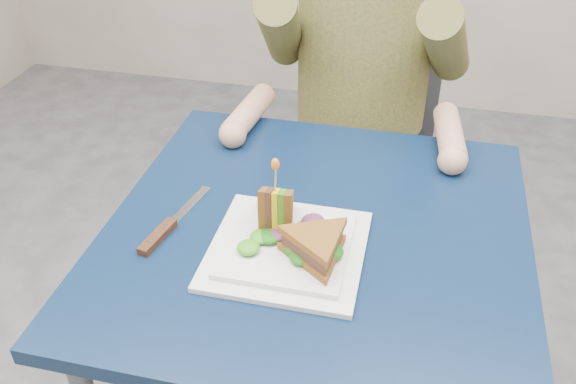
% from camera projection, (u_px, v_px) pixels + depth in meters
% --- Properties ---
extents(table, '(0.75, 0.75, 0.73)m').
position_uv_depth(table, '(316.00, 260.00, 1.14)').
color(table, black).
rests_on(table, ground).
extents(chair, '(0.42, 0.40, 0.93)m').
position_uv_depth(chair, '(362.00, 126.00, 1.78)').
color(chair, '#47474C').
rests_on(chair, ground).
extents(diner, '(0.54, 0.59, 0.74)m').
position_uv_depth(diner, '(366.00, 13.00, 1.48)').
color(diner, brown).
rests_on(diner, chair).
extents(plate, '(0.26, 0.26, 0.02)m').
position_uv_depth(plate, '(287.00, 248.00, 1.03)').
color(plate, white).
rests_on(plate, table).
extents(sandwich_flat, '(0.19, 0.19, 0.05)m').
position_uv_depth(sandwich_flat, '(317.00, 246.00, 0.98)').
color(sandwich_flat, brown).
rests_on(sandwich_flat, plate).
extents(sandwich_upright, '(0.08, 0.13, 0.13)m').
position_uv_depth(sandwich_upright, '(276.00, 209.00, 1.05)').
color(sandwich_upright, brown).
rests_on(sandwich_upright, plate).
extents(fork, '(0.02, 0.18, 0.01)m').
position_uv_depth(fork, '(231.00, 234.00, 1.08)').
color(fork, silver).
rests_on(fork, table).
extents(knife, '(0.06, 0.22, 0.02)m').
position_uv_depth(knife, '(164.00, 230.00, 1.08)').
color(knife, silver).
rests_on(knife, table).
extents(toothpick, '(0.01, 0.01, 0.06)m').
position_uv_depth(toothpick, '(275.00, 178.00, 1.01)').
color(toothpick, tan).
rests_on(toothpick, sandwich_upright).
extents(toothpick_frill, '(0.01, 0.01, 0.02)m').
position_uv_depth(toothpick_frill, '(275.00, 164.00, 1.00)').
color(toothpick_frill, orange).
rests_on(toothpick_frill, sandwich_upright).
extents(lettuce_spill, '(0.15, 0.13, 0.02)m').
position_uv_depth(lettuce_spill, '(291.00, 235.00, 1.03)').
color(lettuce_spill, '#337A14').
rests_on(lettuce_spill, plate).
extents(onion_ring, '(0.04, 0.04, 0.02)m').
position_uv_depth(onion_ring, '(296.00, 236.00, 1.02)').
color(onion_ring, '#9E4C7A').
rests_on(onion_ring, plate).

